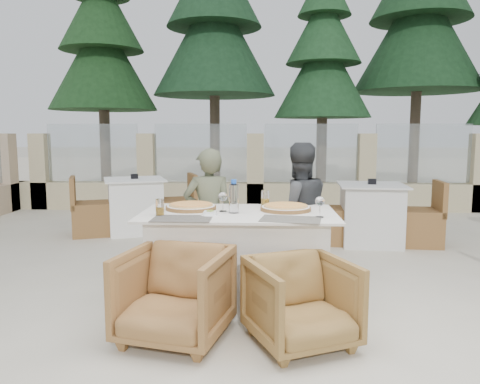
{
  "coord_description": "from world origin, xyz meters",
  "views": [
    {
      "loc": [
        0.1,
        -3.72,
        1.43
      ],
      "look_at": [
        -0.08,
        0.37,
        0.9
      ],
      "focal_mm": 35.0,
      "sensor_mm": 36.0,
      "label": 1
    }
  ],
  "objects_px": {
    "beer_glass_left": "(160,207)",
    "armchair_near_right": "(301,302)",
    "water_bottle": "(234,196)",
    "diner_right": "(298,213)",
    "pizza_left": "(191,206)",
    "bg_table_b": "(371,214)",
    "bg_table_a": "(135,206)",
    "dining_table": "(238,258)",
    "armchair_near_left": "(175,295)",
    "pizza_right": "(286,207)",
    "wine_glass_centre": "(223,201)",
    "olive_dish": "(210,213)",
    "wine_glass_corner": "(320,206)",
    "armchair_far_right": "(283,247)",
    "diner_left": "(209,217)",
    "beer_glass_right": "(265,199)",
    "armchair_far_left": "(206,252)"
  },
  "relations": [
    {
      "from": "beer_glass_left",
      "to": "armchair_near_right",
      "type": "relative_size",
      "value": 0.2
    },
    {
      "from": "water_bottle",
      "to": "diner_right",
      "type": "distance_m",
      "value": 0.87
    },
    {
      "from": "pizza_left",
      "to": "bg_table_b",
      "type": "relative_size",
      "value": 0.26
    },
    {
      "from": "water_bottle",
      "to": "bg_table_a",
      "type": "relative_size",
      "value": 0.17
    },
    {
      "from": "beer_glass_left",
      "to": "bg_table_b",
      "type": "height_order",
      "value": "beer_glass_left"
    },
    {
      "from": "dining_table",
      "to": "armchair_near_left",
      "type": "relative_size",
      "value": 2.28
    },
    {
      "from": "water_bottle",
      "to": "diner_right",
      "type": "xyz_separation_m",
      "value": [
        0.57,
        0.61,
        -0.24
      ]
    },
    {
      "from": "pizza_right",
      "to": "wine_glass_centre",
      "type": "relative_size",
      "value": 2.31
    },
    {
      "from": "olive_dish",
      "to": "wine_glass_corner",
      "type": "bearing_deg",
      "value": -3.21
    },
    {
      "from": "pizza_left",
      "to": "pizza_right",
      "type": "bearing_deg",
      "value": -1.52
    },
    {
      "from": "wine_glass_centre",
      "to": "armchair_far_right",
      "type": "height_order",
      "value": "wine_glass_centre"
    },
    {
      "from": "pizza_right",
      "to": "bg_table_a",
      "type": "xyz_separation_m",
      "value": [
        -1.99,
        2.59,
        -0.41
      ]
    },
    {
      "from": "pizza_right",
      "to": "armchair_near_left",
      "type": "height_order",
      "value": "pizza_right"
    },
    {
      "from": "diner_left",
      "to": "diner_right",
      "type": "distance_m",
      "value": 0.85
    },
    {
      "from": "beer_glass_right",
      "to": "wine_glass_corner",
      "type": "bearing_deg",
      "value": -50.44
    },
    {
      "from": "pizza_left",
      "to": "dining_table",
      "type": "bearing_deg",
      "value": -17.68
    },
    {
      "from": "armchair_far_right",
      "to": "diner_left",
      "type": "xyz_separation_m",
      "value": [
        -0.72,
        -0.36,
        0.37
      ]
    },
    {
      "from": "dining_table",
      "to": "wine_glass_corner",
      "type": "xyz_separation_m",
      "value": [
        0.64,
        -0.21,
        0.48
      ]
    },
    {
      "from": "water_bottle",
      "to": "wine_glass_corner",
      "type": "relative_size",
      "value": 1.5
    },
    {
      "from": "diner_right",
      "to": "bg_table_b",
      "type": "relative_size",
      "value": 0.81
    },
    {
      "from": "armchair_near_left",
      "to": "diner_left",
      "type": "relative_size",
      "value": 0.55
    },
    {
      "from": "wine_glass_centre",
      "to": "beer_glass_left",
      "type": "relative_size",
      "value": 1.4
    },
    {
      "from": "beer_glass_left",
      "to": "armchair_far_right",
      "type": "height_order",
      "value": "beer_glass_left"
    },
    {
      "from": "dining_table",
      "to": "armchair_far_right",
      "type": "distance_m",
      "value": 0.95
    },
    {
      "from": "beer_glass_right",
      "to": "water_bottle",
      "type": "bearing_deg",
      "value": -128.31
    },
    {
      "from": "armchair_near_left",
      "to": "diner_left",
      "type": "bearing_deg",
      "value": 99.08
    },
    {
      "from": "armchair_far_left",
      "to": "bg_table_b",
      "type": "bearing_deg",
      "value": -134.67
    },
    {
      "from": "wine_glass_centre",
      "to": "diner_left",
      "type": "distance_m",
      "value": 0.54
    },
    {
      "from": "dining_table",
      "to": "wine_glass_centre",
      "type": "height_order",
      "value": "wine_glass_centre"
    },
    {
      "from": "olive_dish",
      "to": "bg_table_a",
      "type": "distance_m",
      "value": 3.21
    },
    {
      "from": "pizza_left",
      "to": "armchair_far_right",
      "type": "bearing_deg",
      "value": 41.02
    },
    {
      "from": "wine_glass_centre",
      "to": "diner_right",
      "type": "height_order",
      "value": "diner_right"
    },
    {
      "from": "armchair_near_left",
      "to": "dining_table",
      "type": "bearing_deg",
      "value": 74.84
    },
    {
      "from": "armchair_near_right",
      "to": "diner_left",
      "type": "xyz_separation_m",
      "value": [
        -0.76,
        1.26,
        0.34
      ]
    },
    {
      "from": "wine_glass_corner",
      "to": "diner_right",
      "type": "height_order",
      "value": "diner_right"
    },
    {
      "from": "armchair_far_left",
      "to": "armchair_near_left",
      "type": "relative_size",
      "value": 0.83
    },
    {
      "from": "pizza_left",
      "to": "armchair_far_left",
      "type": "relative_size",
      "value": 0.74
    },
    {
      "from": "dining_table",
      "to": "olive_dish",
      "type": "bearing_deg",
      "value": -143.9
    },
    {
      "from": "dining_table",
      "to": "olive_dish",
      "type": "relative_size",
      "value": 14.55
    },
    {
      "from": "pizza_left",
      "to": "diner_left",
      "type": "relative_size",
      "value": 0.34
    },
    {
      "from": "wine_glass_centre",
      "to": "bg_table_a",
      "type": "xyz_separation_m",
      "value": [
        -1.47,
        2.67,
        -0.48
      ]
    },
    {
      "from": "pizza_left",
      "to": "diner_right",
      "type": "relative_size",
      "value": 0.32
    },
    {
      "from": "armchair_near_right",
      "to": "diner_right",
      "type": "height_order",
      "value": "diner_right"
    },
    {
      "from": "beer_glass_left",
      "to": "diner_left",
      "type": "bearing_deg",
      "value": 65.02
    },
    {
      "from": "armchair_far_left",
      "to": "armchair_far_right",
      "type": "height_order",
      "value": "armchair_far_right"
    },
    {
      "from": "armchair_far_right",
      "to": "bg_table_b",
      "type": "bearing_deg",
      "value": -149.27
    },
    {
      "from": "bg_table_a",
      "to": "armchair_far_left",
      "type": "bearing_deg",
      "value": -78.66
    },
    {
      "from": "pizza_right",
      "to": "beer_glass_right",
      "type": "relative_size",
      "value": 2.95
    },
    {
      "from": "beer_glass_right",
      "to": "olive_dish",
      "type": "height_order",
      "value": "beer_glass_right"
    },
    {
      "from": "pizza_left",
      "to": "olive_dish",
      "type": "distance_m",
      "value": 0.35
    }
  ]
}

